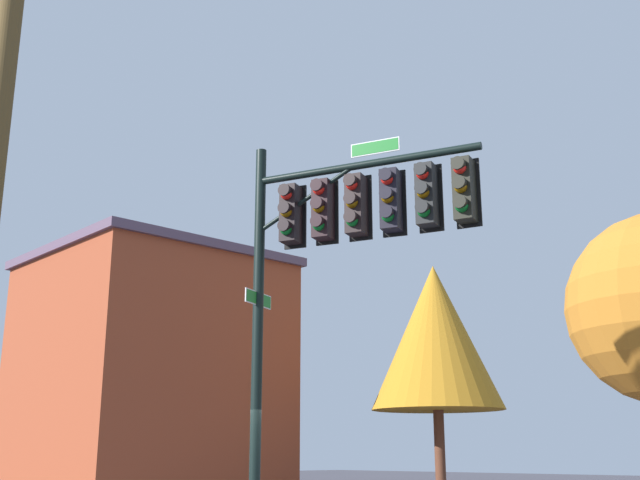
% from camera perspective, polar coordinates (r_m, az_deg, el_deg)
% --- Properties ---
extents(signal_pole_assembly, '(4.20, 2.21, 7.45)m').
position_cam_1_polar(signal_pole_assembly, '(14.20, 2.02, 0.65)').
color(signal_pole_assembly, black).
rests_on(signal_pole_assembly, ground_plane).
extents(tree_near, '(4.29, 4.29, 7.89)m').
position_cam_1_polar(tree_near, '(26.57, 8.29, -6.88)').
color(tree_near, brown).
rests_on(tree_near, ground_plane).
extents(brick_building, '(7.92, 7.74, 8.55)m').
position_cam_1_polar(brick_building, '(28.69, -12.24, -9.72)').
color(brick_building, '#974025').
rests_on(brick_building, ground_plane).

